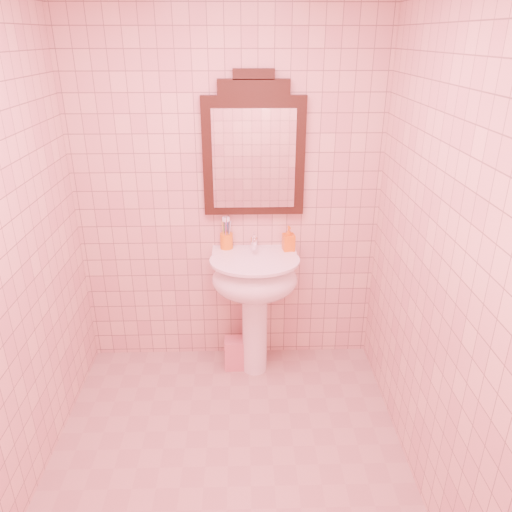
{
  "coord_description": "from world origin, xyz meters",
  "views": [
    {
      "loc": [
        0.1,
        -2.04,
        2.18
      ],
      "look_at": [
        0.17,
        0.55,
        1.02
      ],
      "focal_mm": 35.0,
      "sensor_mm": 36.0,
      "label": 1
    }
  ],
  "objects_px": {
    "toothbrush_cup": "(226,241)",
    "towel": "(238,353)",
    "pedestal_sink": "(255,286)",
    "soap_dispenser": "(289,238)",
    "mirror": "(254,151)"
  },
  "relations": [
    {
      "from": "toothbrush_cup",
      "to": "towel",
      "type": "distance_m",
      "value": 0.82
    },
    {
      "from": "pedestal_sink",
      "to": "soap_dispenser",
      "type": "bearing_deg",
      "value": 30.41
    },
    {
      "from": "pedestal_sink",
      "to": "towel",
      "type": "height_order",
      "value": "pedestal_sink"
    },
    {
      "from": "pedestal_sink",
      "to": "soap_dispenser",
      "type": "distance_m",
      "value": 0.39
    },
    {
      "from": "soap_dispenser",
      "to": "towel",
      "type": "bearing_deg",
      "value": -173.2
    },
    {
      "from": "mirror",
      "to": "soap_dispenser",
      "type": "height_order",
      "value": "mirror"
    },
    {
      "from": "pedestal_sink",
      "to": "towel",
      "type": "bearing_deg",
      "value": 163.46
    },
    {
      "from": "pedestal_sink",
      "to": "toothbrush_cup",
      "type": "height_order",
      "value": "toothbrush_cup"
    },
    {
      "from": "soap_dispenser",
      "to": "toothbrush_cup",
      "type": "bearing_deg",
      "value": 165.28
    },
    {
      "from": "soap_dispenser",
      "to": "towel",
      "type": "xyz_separation_m",
      "value": [
        -0.35,
        -0.1,
        -0.83
      ]
    },
    {
      "from": "pedestal_sink",
      "to": "towel",
      "type": "xyz_separation_m",
      "value": [
        -0.12,
        0.04,
        -0.55
      ]
    },
    {
      "from": "pedestal_sink",
      "to": "mirror",
      "type": "height_order",
      "value": "mirror"
    },
    {
      "from": "mirror",
      "to": "soap_dispenser",
      "type": "xyz_separation_m",
      "value": [
        0.23,
        -0.07,
        -0.57
      ]
    },
    {
      "from": "toothbrush_cup",
      "to": "towel",
      "type": "xyz_separation_m",
      "value": [
        0.07,
        -0.14,
        -0.81
      ]
    },
    {
      "from": "pedestal_sink",
      "to": "soap_dispenser",
      "type": "xyz_separation_m",
      "value": [
        0.23,
        0.13,
        0.28
      ]
    }
  ]
}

